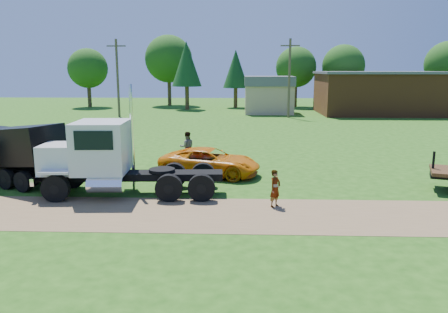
{
  "coord_description": "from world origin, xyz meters",
  "views": [
    {
      "loc": [
        0.39,
        -16.3,
        5.6
      ],
      "look_at": [
        -0.35,
        3.58,
        1.6
      ],
      "focal_mm": 35.0,
      "sensor_mm": 36.0,
      "label": 1
    }
  ],
  "objects_px": {
    "white_semi_tractor": "(105,158)",
    "spectator_a": "(275,189)",
    "black_dump_truck": "(5,149)",
    "orange_pickup": "(210,162)"
  },
  "relations": [
    {
      "from": "white_semi_tractor",
      "to": "spectator_a",
      "type": "bearing_deg",
      "value": -14.84
    },
    {
      "from": "white_semi_tractor",
      "to": "orange_pickup",
      "type": "xyz_separation_m",
      "value": [
        4.47,
        3.72,
        -0.95
      ]
    },
    {
      "from": "orange_pickup",
      "to": "black_dump_truck",
      "type": "bearing_deg",
      "value": 111.92
    },
    {
      "from": "orange_pickup",
      "to": "spectator_a",
      "type": "distance_m",
      "value": 6.11
    },
    {
      "from": "orange_pickup",
      "to": "spectator_a",
      "type": "relative_size",
      "value": 3.4
    },
    {
      "from": "orange_pickup",
      "to": "spectator_a",
      "type": "height_order",
      "value": "spectator_a"
    },
    {
      "from": "black_dump_truck",
      "to": "spectator_a",
      "type": "bearing_deg",
      "value": 8.69
    },
    {
      "from": "white_semi_tractor",
      "to": "orange_pickup",
      "type": "relative_size",
      "value": 1.56
    },
    {
      "from": "white_semi_tractor",
      "to": "spectator_a",
      "type": "distance_m",
      "value": 7.74
    },
    {
      "from": "white_semi_tractor",
      "to": "black_dump_truck",
      "type": "xyz_separation_m",
      "value": [
        -5.61,
        1.98,
        -0.01
      ]
    }
  ]
}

